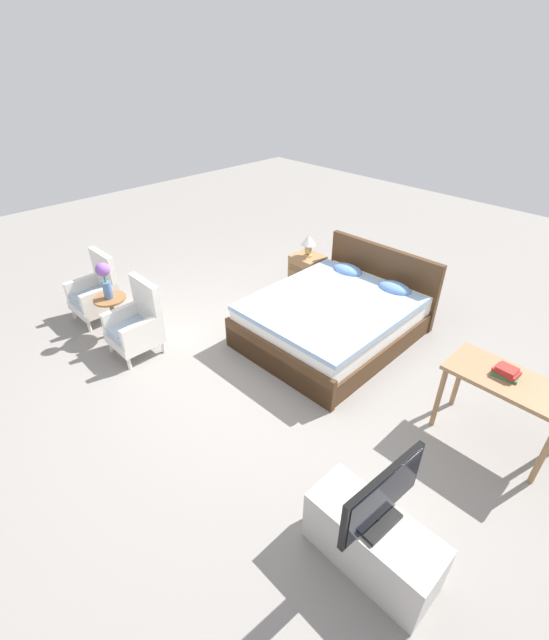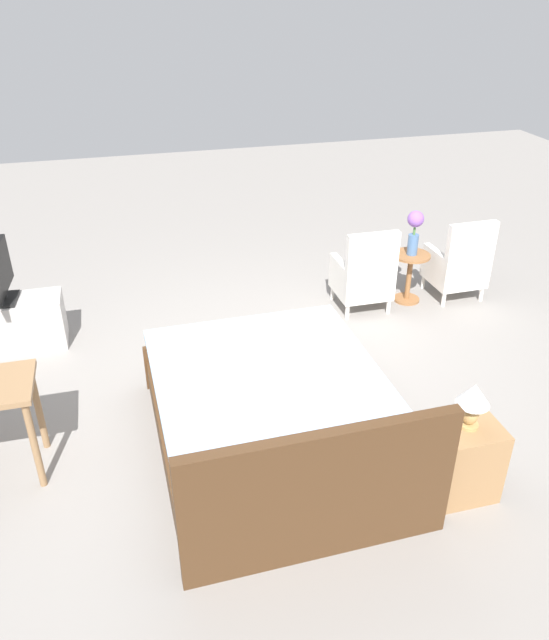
% 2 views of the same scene
% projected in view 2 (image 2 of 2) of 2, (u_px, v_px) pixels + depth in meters
% --- Properties ---
extents(ground_plane, '(16.00, 16.00, 0.00)m').
position_uv_depth(ground_plane, '(261.00, 375.00, 5.58)').
color(ground_plane, gray).
extents(bed, '(1.73, 2.17, 0.96)m').
position_uv_depth(bed, '(275.00, 420.00, 4.56)').
color(bed, '#472D19').
rests_on(bed, ground_plane).
extents(armchair_by_window_left, '(0.55, 0.55, 0.92)m').
position_uv_depth(armchair_by_window_left, '(458.00, 265.00, 6.74)').
color(armchair_by_window_left, white).
rests_on(armchair_by_window_left, ground_plane).
extents(armchair_by_window_right, '(0.54, 0.54, 0.92)m').
position_uv_depth(armchair_by_window_right, '(364.00, 277.00, 6.50)').
color(armchair_by_window_right, white).
rests_on(armchair_by_window_right, ground_plane).
extents(side_table, '(0.40, 0.40, 0.55)m').
position_uv_depth(side_table, '(410.00, 272.00, 6.68)').
color(side_table, '#936038').
rests_on(side_table, ground_plane).
extents(flower_vase, '(0.17, 0.17, 0.48)m').
position_uv_depth(flower_vase, '(415.00, 228.00, 6.44)').
color(flower_vase, '#4C709E').
rests_on(flower_vase, side_table).
extents(nightstand, '(0.44, 0.41, 0.56)m').
position_uv_depth(nightstand, '(462.00, 458.00, 4.23)').
color(nightstand, '#997047').
rests_on(nightstand, ground_plane).
extents(table_lamp, '(0.22, 0.22, 0.33)m').
position_uv_depth(table_lamp, '(473.00, 399.00, 3.99)').
color(table_lamp, tan).
rests_on(table_lamp, nightstand).
extents(tv_stand, '(0.96, 0.40, 0.50)m').
position_uv_depth(tv_stand, '(12.00, 324.00, 5.89)').
color(tv_stand, '#B7B2AD').
rests_on(tv_stand, ground_plane).
extents(tv_flatscreen, '(0.22, 0.75, 0.51)m').
position_uv_depth(tv_flatscreen, '(0.00, 275.00, 5.63)').
color(tv_flatscreen, black).
rests_on(tv_flatscreen, tv_stand).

